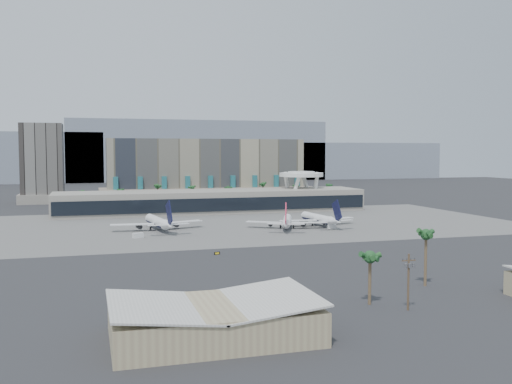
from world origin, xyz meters
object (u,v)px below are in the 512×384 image
object	(u,v)px
utility_pole	(409,277)
service_vehicle_b	(332,226)
airliner_left	(158,222)
airliner_centre	(287,221)
service_vehicle_a	(138,235)
airliner_right	(319,218)
taxiway_sign	(217,253)

from	to	relation	value
utility_pole	service_vehicle_b	bearing A→B (deg)	73.17
airliner_left	airliner_centre	size ratio (longest dim) A/B	1.16
service_vehicle_a	airliner_left	bearing A→B (deg)	44.07
airliner_centre	airliner_right	world-z (taller)	airliner_right
airliner_centre	service_vehicle_b	xyz separation A→B (m)	(18.78, -5.39, -2.29)
utility_pole	taxiway_sign	distance (m)	79.50
airliner_left	utility_pole	bearing A→B (deg)	-83.29
service_vehicle_a	taxiway_sign	size ratio (longest dim) A/B	2.03
service_vehicle_a	taxiway_sign	world-z (taller)	service_vehicle_a
utility_pole	airliner_right	xyz separation A→B (m)	(35.61, 133.58, -3.79)
airliner_left	service_vehicle_a	distance (m)	22.42
utility_pole	airliner_right	distance (m)	138.30
taxiway_sign	service_vehicle_a	bearing A→B (deg)	100.37
airliner_centre	taxiway_sign	size ratio (longest dim) A/B	17.79
utility_pole	taxiway_sign	world-z (taller)	utility_pole
airliner_centre	service_vehicle_a	distance (m)	65.20
airliner_centre	service_vehicle_a	world-z (taller)	airliner_centre
utility_pole	service_vehicle_b	xyz separation A→B (m)	(37.29, 123.25, -6.18)
service_vehicle_a	utility_pole	bearing A→B (deg)	-87.92
airliner_centre	service_vehicle_b	world-z (taller)	airliner_centre
airliner_right	service_vehicle_a	distance (m)	82.86
airliner_centre	service_vehicle_a	xyz separation A→B (m)	(-64.50, -9.28, -2.26)
utility_pole	airliner_right	size ratio (longest dim) A/B	0.31
utility_pole	airliner_left	world-z (taller)	airliner_left
airliner_centre	taxiway_sign	xyz separation A→B (m)	(-42.91, -53.27, -2.80)
airliner_centre	service_vehicle_a	bearing A→B (deg)	-150.67
taxiway_sign	airliner_left	bearing A→B (deg)	84.45
airliner_left	service_vehicle_a	world-z (taller)	airliner_left
airliner_right	taxiway_sign	bearing A→B (deg)	-141.25
taxiway_sign	utility_pole	bearing A→B (deg)	-87.82
airliner_right	service_vehicle_b	world-z (taller)	airliner_right
service_vehicle_a	service_vehicle_b	world-z (taller)	service_vehicle_a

